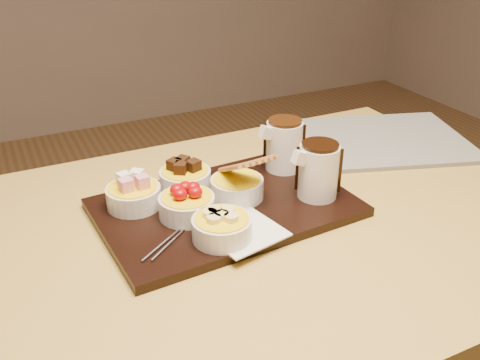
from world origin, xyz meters
name	(u,v)px	position (x,y,z in m)	size (l,w,h in m)	color
dining_table	(239,270)	(0.00, 0.00, 0.65)	(1.20, 0.80, 0.75)	gold
serving_board	(226,207)	(0.00, 0.05, 0.76)	(0.46, 0.30, 0.02)	black
napkin	(243,231)	(-0.01, -0.05, 0.77)	(0.12, 0.12, 0.00)	white
bowl_marshmallows	(134,197)	(-0.16, 0.12, 0.79)	(0.10, 0.10, 0.04)	silver
bowl_cake	(185,180)	(-0.05, 0.14, 0.79)	(0.10, 0.10, 0.04)	silver
bowl_strawberries	(187,206)	(-0.08, 0.04, 0.79)	(0.10, 0.10, 0.04)	silver
bowl_biscotti	(237,188)	(0.03, 0.06, 0.79)	(0.10, 0.10, 0.04)	silver
bowl_bananas	(222,229)	(-0.05, -0.05, 0.79)	(0.10, 0.10, 0.04)	silver
pitcher_dark_chocolate	(318,172)	(0.17, 0.00, 0.82)	(0.07, 0.07, 0.10)	silver
pitcher_milk_chocolate	(284,146)	(0.17, 0.13, 0.82)	(0.07, 0.07, 0.10)	silver
fondue_skewers	(188,222)	(-0.09, 0.02, 0.77)	(0.26, 0.03, 0.01)	silver
newspaper	(384,140)	(0.48, 0.18, 0.76)	(0.38, 0.31, 0.01)	beige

